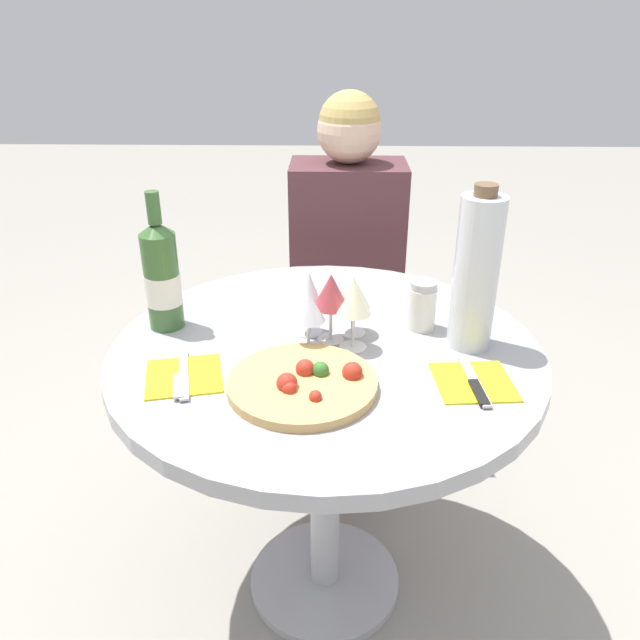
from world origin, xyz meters
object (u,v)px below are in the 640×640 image
(wine_bottle, at_px, (162,277))
(chair_behind_diner, at_px, (345,308))
(pizza_large, at_px, (304,383))
(tall_carafe, at_px, (476,273))
(seated_diner, at_px, (346,304))
(dining_table, at_px, (325,391))

(wine_bottle, bearing_deg, chair_behind_diner, 58.39)
(pizza_large, xyz_separation_m, tall_carafe, (0.35, 0.19, 0.16))
(seated_diner, height_order, pizza_large, seated_diner)
(dining_table, relative_size, pizza_large, 3.23)
(pizza_large, relative_size, tall_carafe, 0.82)
(dining_table, relative_size, seated_diner, 0.80)
(dining_table, relative_size, chair_behind_diner, 1.02)
(seated_diner, height_order, wine_bottle, seated_diner)
(dining_table, distance_m, pizza_large, 0.22)
(tall_carafe, bearing_deg, pizza_large, -152.05)
(chair_behind_diner, bearing_deg, tall_carafe, 108.30)
(dining_table, xyz_separation_m, pizza_large, (-0.04, -0.17, 0.13))
(seated_diner, xyz_separation_m, tall_carafe, (0.26, -0.62, 0.37))
(dining_table, relative_size, tall_carafe, 2.66)
(tall_carafe, bearing_deg, wine_bottle, 173.95)
(dining_table, bearing_deg, seated_diner, 84.73)
(seated_diner, bearing_deg, wine_bottle, 51.99)
(dining_table, bearing_deg, pizza_large, -103.16)
(pizza_large, bearing_deg, seated_diner, 83.02)
(dining_table, bearing_deg, wine_bottle, 166.69)
(chair_behind_diner, xyz_separation_m, pizza_large, (-0.10, -0.96, 0.30))
(chair_behind_diner, xyz_separation_m, wine_bottle, (-0.43, -0.70, 0.41))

